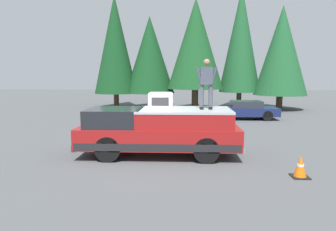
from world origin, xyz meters
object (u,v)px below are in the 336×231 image
object	(u,v)px
compressor_unit	(161,100)
parked_car_navy	(245,110)
pickup_truck	(159,131)
traffic_cone	(300,167)
person_on_truck_bed	(206,83)

from	to	relation	value
compressor_unit	parked_car_navy	xyz separation A→B (m)	(8.89, -4.70, -1.35)
pickup_truck	traffic_cone	size ratio (longest dim) A/B	8.94
parked_car_navy	traffic_cone	bearing A→B (deg)	176.56
pickup_truck	traffic_cone	xyz separation A→B (m)	(-2.14, -4.08, -0.58)
compressor_unit	parked_car_navy	size ratio (longest dim) A/B	0.20
person_on_truck_bed	parked_car_navy	bearing A→B (deg)	-18.99
pickup_truck	compressor_unit	size ratio (longest dim) A/B	6.60
person_on_truck_bed	traffic_cone	world-z (taller)	person_on_truck_bed
pickup_truck	traffic_cone	bearing A→B (deg)	-117.68
compressor_unit	person_on_truck_bed	xyz separation A→B (m)	(-0.24, -1.56, 0.62)
person_on_truck_bed	parked_car_navy	xyz separation A→B (m)	(9.13, -3.14, -1.97)
person_on_truck_bed	compressor_unit	bearing A→B (deg)	81.35
compressor_unit	parked_car_navy	world-z (taller)	compressor_unit
traffic_cone	compressor_unit	bearing A→B (deg)	60.10
person_on_truck_bed	parked_car_navy	size ratio (longest dim) A/B	0.41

